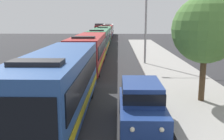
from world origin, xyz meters
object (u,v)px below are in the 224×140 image
Objects in this scene: bus_tail_end at (109,29)px; streetlamp_mid at (146,10)px; roadside_tree at (206,30)px; bus_rear at (107,31)px; bus_lead at (59,82)px; bus_fourth_in_line at (104,34)px; white_suv at (141,102)px; bus_second_in_line at (89,50)px; box_truck_oncoming at (99,28)px; bus_middle at (99,40)px.

streetlamp_mid is (5.40, -48.26, 3.72)m from bus_tail_end.
streetlamp_mid reaches higher than roadside_tree.
bus_rear is 1.95× the size of roadside_tree.
bus_lead and bus_fourth_in_line have the same top height.
bus_fourth_in_line is at bearing 95.56° from white_suv.
bus_lead is 50.31m from bus_rear.
bus_lead is at bearing -90.00° from bus_fourth_in_line.
bus_lead is 12.22m from bus_second_in_line.
bus_fourth_in_line is at bearing -90.00° from bus_tail_end.
bus_lead is 15.79m from streetlamp_mid.
white_suv is (3.70, -0.80, -0.66)m from bus_lead.
white_suv is at bearing -96.39° from streetlamp_mid.
box_truck_oncoming is (-7.00, 71.40, 0.67)m from white_suv.
bus_middle is at bearing -85.90° from box_truck_oncoming.
bus_tail_end is (-0.00, 38.04, -0.00)m from bus_middle.
bus_tail_end is at bearing 90.00° from bus_middle.
bus_middle is 0.98× the size of bus_fourth_in_line.
bus_tail_end is at bearing 93.34° from white_suv.
streetlamp_mid is 12.31m from roadside_tree.
bus_fourth_in_line and bus_rear have the same top height.
bus_rear is 51.25m from white_suv.
bus_rear is 36.53m from streetlamp_mid.
bus_middle is at bearing 108.04° from roadside_tree.
streetlamp_mid is (8.70, -56.23, 3.71)m from box_truck_oncoming.
bus_lead is 2.30× the size of white_suv.
white_suv is at bearing -139.19° from roadside_tree.
bus_tail_end is (0.00, 12.32, 0.00)m from bus_rear.
bus_lead is at bearing -162.57° from roadside_tree.
streetlamp_mid reaches higher than bus_tail_end.
bus_middle is at bearing 117.84° from streetlamp_mid.
streetlamp_mid is (5.40, -10.22, 3.72)m from bus_middle.
bus_middle and bus_rear have the same top height.
roadside_tree is at bearing 40.81° from white_suv.
bus_second_in_line is 1.09× the size of bus_rear.
bus_second_in_line is at bearing 105.86° from white_suv.
bus_middle is 1.55× the size of box_truck_oncoming.
white_suv is (3.70, -51.11, -0.66)m from bus_rear.
bus_tail_end is at bearing 90.00° from bus_second_in_line.
white_suv is (3.70, -63.43, -0.66)m from bus_tail_end.
roadside_tree reaches higher than bus_rear.
streetlamp_mid reaches higher than bus_lead.
streetlamp_mid is at bearing -81.46° from bus_rear.
bus_second_in_line is at bearing 126.18° from roadside_tree.
bus_fourth_in_line is 25.46m from bus_tail_end.
bus_lead and bus_second_in_line have the same top height.
bus_lead is 24.59m from bus_middle.
bus_rear is at bearing 98.54° from streetlamp_mid.
streetlamp_mid is at bearing 69.41° from bus_lead.
bus_rear is at bearing 94.14° from white_suv.
bus_fourth_in_line is 1.10× the size of bus_rear.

